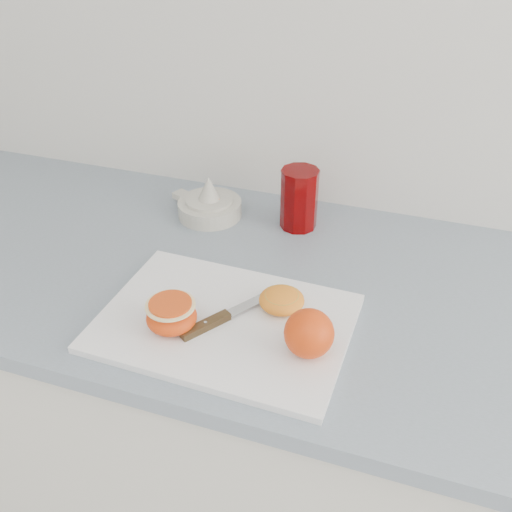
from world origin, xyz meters
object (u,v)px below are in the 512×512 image
object	(u,v)px
counter	(247,433)
cutting_board	(225,323)
half_orange	(171,315)
citrus_juicer	(209,205)
red_tumbler	(299,201)

from	to	relation	value
counter	cutting_board	distance (m)	0.47
half_orange	counter	bearing A→B (deg)	75.63
cutting_board	half_orange	size ratio (longest dim) A/B	4.96
cutting_board	citrus_juicer	world-z (taller)	citrus_juicer
half_orange	red_tumbler	world-z (taller)	red_tumbler
cutting_board	citrus_juicer	size ratio (longest dim) A/B	2.36
cutting_board	half_orange	xyz separation A→B (m)	(-0.07, -0.04, 0.03)
cutting_board	citrus_juicer	xyz separation A→B (m)	(-0.16, 0.31, 0.02)
cutting_board	red_tumbler	world-z (taller)	red_tumbler
citrus_juicer	half_orange	bearing A→B (deg)	-76.14
cutting_board	citrus_juicer	bearing A→B (deg)	116.59
counter	citrus_juicer	world-z (taller)	citrus_juicer
cutting_board	half_orange	distance (m)	0.09
counter	citrus_juicer	bearing A→B (deg)	129.46
counter	half_orange	xyz separation A→B (m)	(-0.05, -0.19, 0.48)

